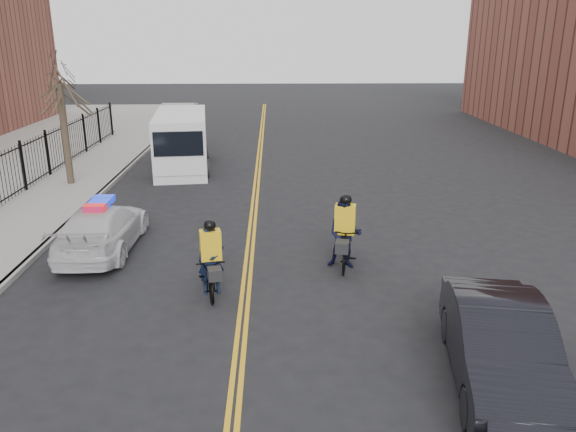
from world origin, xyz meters
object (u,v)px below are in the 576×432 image
Objects in this scene: dark_sedan at (501,347)px; cargo_van at (182,142)px; cyclist_far at (344,239)px; cyclist_near at (212,268)px; police_cruiser at (102,228)px.

dark_sedan is 18.84m from cargo_van.
cyclist_far is at bearing -69.03° from cargo_van.
cyclist_near is (2.68, -13.10, -0.60)m from cargo_van.
cargo_van is 13.38m from cyclist_near.
dark_sedan is 2.28× the size of cyclist_near.
cyclist_near is at bearing -144.24° from cyclist_far.
cargo_van reaches higher than cyclist_far.
cyclist_near is at bearing 139.77° from police_cruiser.
police_cruiser is 6.94m from cyclist_far.
cyclist_near is 3.69m from cyclist_far.
police_cruiser is at bearing -179.86° from cyclist_far.
dark_sedan is at bearing -47.67° from cyclist_near.
police_cruiser is at bearing 152.46° from dark_sedan.
police_cruiser is 0.73× the size of cargo_van.
cyclist_near is at bearing -85.02° from cargo_van.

